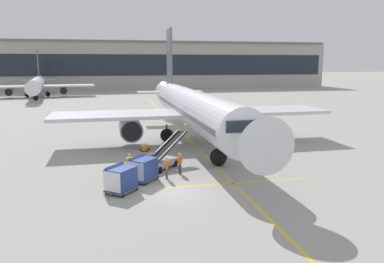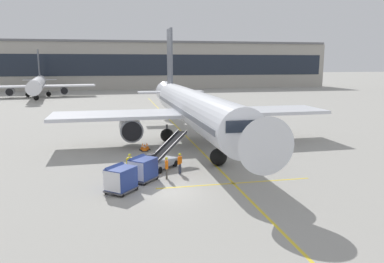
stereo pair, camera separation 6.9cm
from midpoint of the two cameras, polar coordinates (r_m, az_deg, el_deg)
name	(u,v)px [view 2 (the right image)]	position (r m, az deg, el deg)	size (l,w,h in m)	color
ground_plane	(171,192)	(26.29, -3.10, -9.30)	(600.00, 600.00, 0.00)	#9E9B93
parked_airplane	(193,109)	(41.56, 0.27, 3.53)	(30.79, 40.82, 13.94)	silver
belt_loader	(162,158)	(31.92, -4.58, -4.15)	(4.55, 4.82, 2.81)	#A3A8B2
baggage_cart_lead	(143,168)	(28.56, -7.56, -5.65)	(2.51, 2.60, 1.91)	#515156
baggage_cart_second	(120,178)	(26.42, -10.90, -7.09)	(2.51, 2.60, 1.91)	#515156
ground_crew_by_loader	(180,162)	(30.12, -1.83, -4.71)	(0.40, 0.50, 1.74)	#333847
ground_crew_by_carts	(130,163)	(30.28, -9.49, -4.76)	(0.57, 0.27, 1.74)	black
ground_crew_marshaller	(167,166)	(28.90, -3.87, -5.38)	(0.28, 0.57, 1.74)	#514C42
safety_cone_engine_keepout	(147,146)	(38.79, -6.89, -2.26)	(0.67, 0.67, 0.75)	black
safety_cone_wingtip	(145,147)	(38.22, -7.24, -2.44)	(0.70, 0.70, 0.79)	black
safety_cone_nose_mark	(143,146)	(38.76, -7.57, -2.30)	(0.65, 0.65, 0.74)	black
apron_guidance_line_lead_in	(194,143)	(41.50, 0.28, -1.86)	(0.20, 110.00, 0.01)	yellow
apron_guidance_line_stop_bar	(235,183)	(28.28, 6.74, -7.90)	(12.00, 0.20, 0.01)	yellow
terminal_building	(157,65)	(134.88, -5.36, 10.14)	(122.19, 15.57, 16.20)	#A8A399
distant_airplane	(37,84)	(105.93, -22.67, 6.70)	(29.57, 38.01, 12.79)	white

